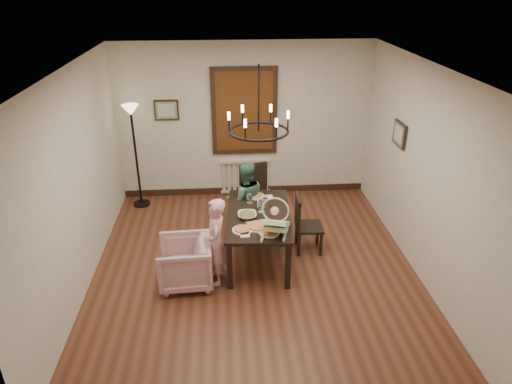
{
  "coord_description": "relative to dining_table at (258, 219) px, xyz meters",
  "views": [
    {
      "loc": [
        -0.39,
        -5.35,
        3.81
      ],
      "look_at": [
        0.04,
        0.34,
        1.05
      ],
      "focal_mm": 32.0,
      "sensor_mm": 36.0,
      "label": 1
    }
  ],
  "objects": [
    {
      "name": "baby_bouncer",
      "position": [
        0.18,
        -0.54,
        0.26
      ],
      "size": [
        0.51,
        0.61,
        0.34
      ],
      "primitive_type": null,
      "rotation": [
        0.0,
        0.0,
        -0.28
      ],
      "color": "#C0EDA3",
      "rests_on": "dining_table"
    },
    {
      "name": "chair_far",
      "position": [
        0.06,
        0.88,
        -0.11
      ],
      "size": [
        0.58,
        0.58,
        1.07
      ],
      "primitive_type": null,
      "rotation": [
        0.0,
        0.0,
        0.27
      ],
      "color": "black",
      "rests_on": "room_shell"
    },
    {
      "name": "salad_bowl",
      "position": [
        -0.16,
        -0.1,
        0.12
      ],
      "size": [
        0.32,
        0.32,
        0.08
      ],
      "primitive_type": "imported",
      "color": "white",
      "rests_on": "dining_table"
    },
    {
      "name": "chair_right",
      "position": [
        0.77,
        0.15,
        -0.2
      ],
      "size": [
        0.41,
        0.41,
        0.9
      ],
      "primitive_type": null,
      "rotation": [
        0.0,
        0.0,
        1.53
      ],
      "color": "black",
      "rests_on": "room_shell"
    },
    {
      "name": "drinking_glass",
      "position": [
        0.05,
        0.14,
        0.15
      ],
      "size": [
        0.06,
        0.06,
        0.13
      ],
      "primitive_type": "cylinder",
      "color": "silver",
      "rests_on": "dining_table"
    },
    {
      "name": "elderly_woman",
      "position": [
        -0.6,
        -0.52,
        -0.14
      ],
      "size": [
        0.25,
        0.37,
        1.02
      ],
      "primitive_type": "imported",
      "rotation": [
        0.0,
        0.0,
        -1.57
      ],
      "color": "#E3A0AE",
      "rests_on": "room_shell"
    },
    {
      "name": "window_blinds",
      "position": [
        -0.07,
        2.17,
        0.95
      ],
      "size": [
        1.0,
        0.03,
        1.4
      ],
      "primitive_type": "cube",
      "color": "#643114",
      "rests_on": "room_shell"
    },
    {
      "name": "dining_table",
      "position": [
        0.0,
        0.0,
        0.0
      ],
      "size": [
        0.99,
        1.62,
        0.73
      ],
      "rotation": [
        0.0,
        0.0,
        -0.07
      ],
      "color": "black",
      "rests_on": "room_shell"
    },
    {
      "name": "armchair",
      "position": [
        -1.02,
        -0.53,
        -0.33
      ],
      "size": [
        0.74,
        0.72,
        0.64
      ],
      "primitive_type": "imported",
      "rotation": [
        0.0,
        0.0,
        -1.53
      ],
      "color": "#D1A0A5",
      "rests_on": "room_shell"
    },
    {
      "name": "radiator",
      "position": [
        -0.07,
        2.19,
        -0.3
      ],
      "size": [
        0.92,
        0.12,
        0.62
      ],
      "primitive_type": null,
      "color": "silver",
      "rests_on": "room_shell"
    },
    {
      "name": "pizza_platter",
      "position": [
        -0.04,
        -0.39,
        0.1
      ],
      "size": [
        0.3,
        0.3,
        0.04
      ],
      "primitive_type": "cylinder",
      "color": "tan",
      "rests_on": "dining_table"
    },
    {
      "name": "picture_right",
      "position": [
        2.14,
        0.61,
        1.0
      ],
      "size": [
        0.03,
        0.42,
        0.36
      ],
      "primitive_type": "cube",
      "rotation": [
        0.0,
        0.0,
        1.57
      ],
      "color": "black",
      "rests_on": "room_shell"
    },
    {
      "name": "chandelier",
      "position": [
        -0.0,
        -0.0,
        1.3
      ],
      "size": [
        0.8,
        0.8,
        0.04
      ],
      "primitive_type": "torus",
      "color": "black",
      "rests_on": "room_shell"
    },
    {
      "name": "floor_lamp",
      "position": [
        -1.97,
        1.86,
        0.25
      ],
      "size": [
        0.3,
        0.3,
        1.8
      ],
      "primitive_type": null,
      "color": "black",
      "rests_on": "room_shell"
    },
    {
      "name": "seated_man",
      "position": [
        -0.15,
        0.63,
        -0.13
      ],
      "size": [
        0.56,
        0.46,
        1.05
      ],
      "primitive_type": "imported",
      "rotation": [
        0.0,
        0.0,
        3.27
      ],
      "color": "#447258",
      "rests_on": "room_shell"
    },
    {
      "name": "room_shell",
      "position": [
        -0.07,
        0.08,
        0.75
      ],
      "size": [
        4.51,
        5.0,
        2.81
      ],
      "color": "brown",
      "rests_on": "ground"
    },
    {
      "name": "picture_back",
      "position": [
        -1.42,
        2.18,
        1.0
      ],
      "size": [
        0.42,
        0.03,
        0.36
      ],
      "primitive_type": "cube",
      "color": "black",
      "rests_on": "room_shell"
    }
  ]
}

